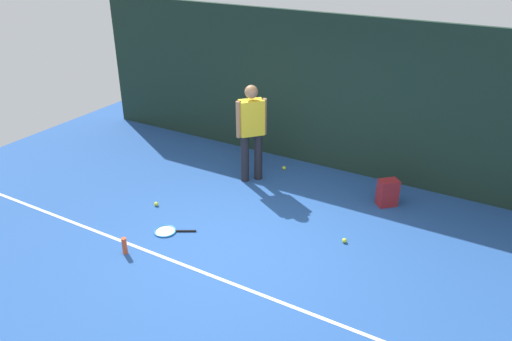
% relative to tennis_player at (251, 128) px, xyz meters
% --- Properties ---
extents(ground_plane, '(12.00, 12.00, 0.00)m').
position_rel_tennis_player_xyz_m(ground_plane, '(0.91, -1.82, -0.97)').
color(ground_plane, '#234C93').
extents(back_fence, '(10.00, 0.10, 2.73)m').
position_rel_tennis_player_xyz_m(back_fence, '(0.91, 1.18, 0.40)').
color(back_fence, '#192D23').
rests_on(back_fence, ground).
extents(court_line, '(9.00, 0.05, 0.00)m').
position_rel_tennis_player_xyz_m(court_line, '(0.91, -2.57, -0.96)').
color(court_line, white).
rests_on(court_line, ground).
extents(tennis_player, '(0.43, 0.45, 1.70)m').
position_rel_tennis_player_xyz_m(tennis_player, '(0.00, 0.00, 0.00)').
color(tennis_player, black).
rests_on(tennis_player, ground).
extents(tennis_racket, '(0.62, 0.47, 0.03)m').
position_rel_tennis_player_xyz_m(tennis_racket, '(-0.21, -2.06, -0.95)').
color(tennis_racket, black).
rests_on(tennis_racket, ground).
extents(backpack, '(0.38, 0.38, 0.44)m').
position_rel_tennis_player_xyz_m(backpack, '(2.29, 0.33, -0.76)').
color(backpack, maroon).
rests_on(backpack, ground).
extents(tennis_ball_near_player, '(0.07, 0.07, 0.07)m').
position_rel_tennis_player_xyz_m(tennis_ball_near_player, '(2.12, -1.01, -0.93)').
color(tennis_ball_near_player, '#CCE033').
rests_on(tennis_ball_near_player, ground).
extents(tennis_ball_by_fence, '(0.07, 0.07, 0.07)m').
position_rel_tennis_player_xyz_m(tennis_ball_by_fence, '(-0.84, -1.55, -0.93)').
color(tennis_ball_by_fence, '#CCE033').
rests_on(tennis_ball_by_fence, ground).
extents(tennis_ball_mid_court, '(0.07, 0.07, 0.07)m').
position_rel_tennis_player_xyz_m(tennis_ball_mid_court, '(0.31, 0.64, -0.93)').
color(tennis_ball_mid_court, '#CCE033').
rests_on(tennis_ball_mid_court, ground).
extents(water_bottle, '(0.07, 0.07, 0.24)m').
position_rel_tennis_player_xyz_m(water_bottle, '(-0.36, -2.76, -0.85)').
color(water_bottle, '#D84C26').
rests_on(water_bottle, ground).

